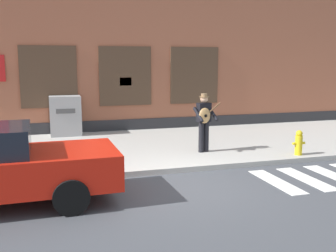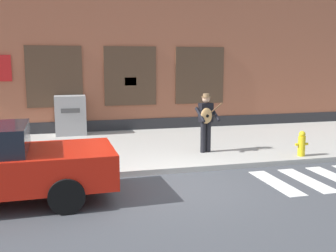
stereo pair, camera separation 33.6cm
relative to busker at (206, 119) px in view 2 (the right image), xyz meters
name	(u,v)px [view 2 (the right image)]	position (x,y,z in m)	size (l,w,h in m)	color
ground_plane	(179,186)	(-1.48, -2.37, -1.10)	(160.00, 160.00, 0.00)	#424449
sidewalk	(146,147)	(-1.48, 1.41, -1.03)	(28.00, 5.69, 0.14)	#ADAAA3
building_backdrop	(122,29)	(-1.48, 6.25, 2.95)	(28.00, 4.06, 8.12)	#99563D
busker	(206,119)	(0.00, 0.00, 0.00)	(0.75, 0.59, 1.68)	black
utility_box	(71,115)	(-3.71, 3.80, -0.27)	(1.07, 0.72, 1.39)	#9E9E9E
fire_hydrant	(302,144)	(2.40, -1.08, -0.62)	(0.38, 0.20, 0.70)	gold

